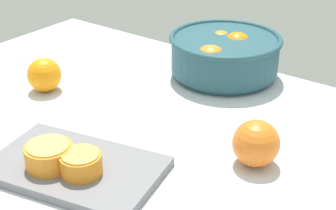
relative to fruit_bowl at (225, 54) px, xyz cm
name	(u,v)px	position (x,y,z in cm)	size (l,w,h in cm)	color
ground_plane	(166,150)	(7.08, -32.06, -6.86)	(134.68, 82.66, 3.00)	silver
fruit_bowl	(225,54)	(0.00, 0.00, 0.00)	(25.95, 25.95, 10.08)	#234C56
cutting_board	(76,168)	(0.47, -48.48, -4.55)	(28.33, 17.54, 1.63)	slate
orange_half_0	(81,163)	(3.07, -49.52, -1.97)	(6.84, 6.84, 3.60)	orange
orange_half_1	(49,155)	(-2.61, -51.15, -1.80)	(7.89, 7.89, 3.95)	orange
loose_orange_0	(44,75)	(-27.61, -30.32, -1.62)	(7.49, 7.49, 7.49)	orange
loose_orange_3	(256,143)	(23.21, -28.38, -1.31)	(8.10, 8.10, 8.10)	orange
spoon	(28,63)	(-42.21, -23.14, -4.92)	(13.74, 4.69, 1.00)	silver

